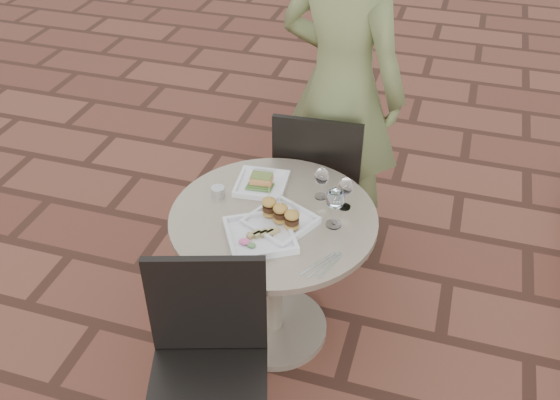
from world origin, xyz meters
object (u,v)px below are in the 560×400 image
(diner, at_px, (341,89))
(plate_tuna, at_px, (260,235))
(plate_sliders, at_px, (280,218))
(plate_salmon, at_px, (262,183))
(chair_far, at_px, (319,174))
(chair_near, at_px, (208,354))
(cafe_table, at_px, (274,258))

(diner, xyz_separation_m, plate_tuna, (-0.11, -0.96, -0.21))
(plate_tuna, bearing_deg, plate_sliders, 64.20)
(plate_salmon, relative_size, plate_sliders, 0.75)
(chair_far, relative_size, plate_tuna, 2.53)
(chair_near, bearing_deg, plate_sliders, 62.72)
(chair_far, distance_m, plate_sliders, 0.70)
(plate_tuna, bearing_deg, plate_salmon, 107.46)
(chair_near, height_order, plate_salmon, chair_near)
(chair_near, relative_size, diner, 0.49)
(cafe_table, bearing_deg, plate_salmon, 121.74)
(plate_sliders, bearing_deg, chair_far, 89.48)
(diner, bearing_deg, plate_salmon, 87.39)
(cafe_table, bearing_deg, diner, 82.81)
(chair_near, height_order, diner, diner)
(chair_near, bearing_deg, diner, 66.07)
(chair_far, distance_m, plate_tuna, 0.80)
(cafe_table, distance_m, diner, 0.94)
(plate_tuna, bearing_deg, chair_far, 85.56)
(chair_near, bearing_deg, plate_salmon, 76.59)
(chair_far, height_order, plate_salmon, chair_far)
(chair_far, height_order, plate_sliders, chair_far)
(cafe_table, distance_m, chair_far, 0.62)
(plate_sliders, bearing_deg, cafe_table, 134.91)
(chair_far, bearing_deg, diner, -108.25)
(chair_near, distance_m, diner, 1.51)
(chair_near, bearing_deg, plate_tuna, 66.86)
(chair_far, relative_size, diner, 0.49)
(chair_far, bearing_deg, plate_sliders, 85.76)
(chair_near, height_order, plate_tuna, chair_near)
(plate_sliders, height_order, plate_tuna, plate_sliders)
(plate_salmon, bearing_deg, cafe_table, -58.26)
(chair_far, xyz_separation_m, plate_sliders, (-0.01, -0.66, 0.22))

